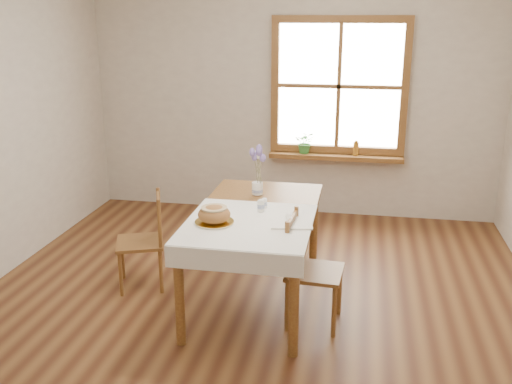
% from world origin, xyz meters
% --- Properties ---
extents(ground, '(5.00, 5.00, 0.00)m').
position_xyz_m(ground, '(0.00, 0.00, 0.00)').
color(ground, brown).
rests_on(ground, ground).
extents(room_walls, '(4.60, 5.10, 2.65)m').
position_xyz_m(room_walls, '(0.00, 0.00, 1.71)').
color(room_walls, beige).
rests_on(room_walls, ground).
extents(window, '(1.46, 0.08, 1.46)m').
position_xyz_m(window, '(0.50, 2.47, 1.45)').
color(window, brown).
rests_on(window, ground).
extents(window_sill, '(1.46, 0.20, 0.05)m').
position_xyz_m(window_sill, '(0.50, 2.40, 0.69)').
color(window_sill, brown).
rests_on(window_sill, ground).
extents(dining_table, '(0.90, 1.60, 0.75)m').
position_xyz_m(dining_table, '(0.00, 0.30, 0.66)').
color(dining_table, brown).
rests_on(dining_table, ground).
extents(table_linen, '(0.91, 0.99, 0.01)m').
position_xyz_m(table_linen, '(0.00, -0.00, 0.76)').
color(table_linen, white).
rests_on(table_linen, dining_table).
extents(chair_left, '(0.50, 0.49, 0.80)m').
position_xyz_m(chair_left, '(-0.99, 0.35, 0.40)').
color(chair_left, brown).
rests_on(chair_left, ground).
extents(chair_right, '(0.44, 0.42, 0.84)m').
position_xyz_m(chair_right, '(0.49, 0.02, 0.42)').
color(chair_right, brown).
rests_on(chair_right, ground).
extents(bread_plate, '(0.28, 0.28, 0.01)m').
position_xyz_m(bread_plate, '(-0.24, -0.05, 0.77)').
color(bread_plate, white).
rests_on(bread_plate, table_linen).
extents(bread_loaf, '(0.23, 0.23, 0.13)m').
position_xyz_m(bread_loaf, '(-0.24, -0.05, 0.84)').
color(bread_loaf, brown).
rests_on(bread_loaf, bread_plate).
extents(egg_napkin, '(0.33, 0.29, 0.01)m').
position_xyz_m(egg_napkin, '(0.31, 0.04, 0.77)').
color(egg_napkin, white).
rests_on(egg_napkin, table_linen).
extents(eggs, '(0.25, 0.23, 0.05)m').
position_xyz_m(eggs, '(0.31, 0.04, 0.80)').
color(eggs, white).
rests_on(eggs, egg_napkin).
extents(salt_shaker, '(0.05, 0.05, 0.08)m').
position_xyz_m(salt_shaker, '(0.06, 0.34, 0.80)').
color(salt_shaker, white).
rests_on(salt_shaker, table_linen).
extents(pepper_shaker, '(0.05, 0.05, 0.10)m').
position_xyz_m(pepper_shaker, '(0.05, 0.26, 0.81)').
color(pepper_shaker, white).
rests_on(pepper_shaker, table_linen).
extents(flower_vase, '(0.12, 0.12, 0.10)m').
position_xyz_m(flower_vase, '(-0.06, 0.69, 0.80)').
color(flower_vase, white).
rests_on(flower_vase, dining_table).
extents(lavender_bouquet, '(0.16, 0.16, 0.31)m').
position_xyz_m(lavender_bouquet, '(-0.06, 0.69, 1.00)').
color(lavender_bouquet, '#695699').
rests_on(lavender_bouquet, flower_vase).
extents(potted_plant, '(0.22, 0.24, 0.19)m').
position_xyz_m(potted_plant, '(0.16, 2.40, 0.81)').
color(potted_plant, '#337930').
rests_on(potted_plant, window_sill).
extents(amber_bottle, '(0.07, 0.07, 0.17)m').
position_xyz_m(amber_bottle, '(0.72, 2.40, 0.80)').
color(amber_bottle, '#A3691E').
rests_on(amber_bottle, window_sill).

